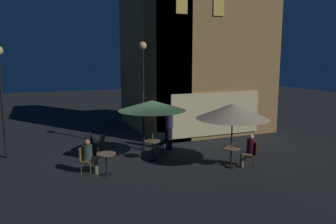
{
  "coord_description": "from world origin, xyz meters",
  "views": [
    {
      "loc": [
        -3.46,
        -12.22,
        3.88
      ],
      "look_at": [
        1.21,
        -0.77,
        1.88
      ],
      "focal_mm": 34.88,
      "sensor_mm": 36.0,
      "label": 1
    }
  ],
  "objects_px": {
    "patio_umbrella_0": "(152,106)",
    "patron_seated_1": "(89,154)",
    "cafe_chair_1": "(253,152)",
    "patron_standing_2": "(169,129)",
    "cafe_table_2": "(106,160)",
    "street_lamp_near_corner": "(143,75)",
    "menu_sandwich_board": "(96,146)",
    "street_lamp_down_street": "(0,76)",
    "patio_umbrella_1": "(232,111)",
    "cafe_chair_2": "(85,158)",
    "cafe_table_1": "(231,153)",
    "patron_seated_0": "(249,149)",
    "cafe_chair_0": "(159,142)",
    "cafe_table_0": "(152,147)"
  },
  "relations": [
    {
      "from": "cafe_table_2",
      "to": "cafe_chair_1",
      "type": "height_order",
      "value": "cafe_chair_1"
    },
    {
      "from": "cafe_table_2",
      "to": "patio_umbrella_0",
      "type": "distance_m",
      "value": 2.76
    },
    {
      "from": "cafe_table_1",
      "to": "cafe_table_2",
      "type": "height_order",
      "value": "cafe_table_2"
    },
    {
      "from": "cafe_table_1",
      "to": "patio_umbrella_0",
      "type": "height_order",
      "value": "patio_umbrella_0"
    },
    {
      "from": "cafe_table_2",
      "to": "cafe_chair_2",
      "type": "distance_m",
      "value": 0.79
    },
    {
      "from": "patio_umbrella_0",
      "to": "patron_seated_1",
      "type": "relative_size",
      "value": 2.17
    },
    {
      "from": "cafe_chair_1",
      "to": "patron_seated_1",
      "type": "height_order",
      "value": "patron_seated_1"
    },
    {
      "from": "cafe_table_2",
      "to": "street_lamp_near_corner",
      "type": "bearing_deg",
      "value": 49.98
    },
    {
      "from": "patron_seated_1",
      "to": "street_lamp_near_corner",
      "type": "bearing_deg",
      "value": 75.48
    },
    {
      "from": "patio_umbrella_0",
      "to": "cafe_chair_1",
      "type": "distance_m",
      "value": 4.1
    },
    {
      "from": "cafe_table_0",
      "to": "patron_seated_0",
      "type": "xyz_separation_m",
      "value": [
        2.91,
        -2.19,
        0.18
      ]
    },
    {
      "from": "cafe_table_0",
      "to": "cafe_table_1",
      "type": "bearing_deg",
      "value": -38.35
    },
    {
      "from": "cafe_chair_1",
      "to": "patron_seated_1",
      "type": "bearing_deg",
      "value": 13.75
    },
    {
      "from": "cafe_chair_1",
      "to": "patron_standing_2",
      "type": "height_order",
      "value": "patron_standing_2"
    },
    {
      "from": "menu_sandwich_board",
      "to": "patron_standing_2",
      "type": "height_order",
      "value": "patron_standing_2"
    },
    {
      "from": "street_lamp_near_corner",
      "to": "cafe_table_2",
      "type": "relative_size",
      "value": 6.15
    },
    {
      "from": "street_lamp_down_street",
      "to": "patio_umbrella_1",
      "type": "relative_size",
      "value": 1.69
    },
    {
      "from": "menu_sandwich_board",
      "to": "patio_umbrella_1",
      "type": "distance_m",
      "value": 5.44
    },
    {
      "from": "street_lamp_near_corner",
      "to": "patron_seated_0",
      "type": "distance_m",
      "value": 5.32
    },
    {
      "from": "street_lamp_down_street",
      "to": "patron_standing_2",
      "type": "xyz_separation_m",
      "value": [
        6.45,
        -1.33,
        -2.36
      ]
    },
    {
      "from": "patron_seated_1",
      "to": "patron_standing_2",
      "type": "relative_size",
      "value": 0.67
    },
    {
      "from": "cafe_table_2",
      "to": "patron_seated_0",
      "type": "xyz_separation_m",
      "value": [
        4.91,
        -1.21,
        0.18
      ]
    },
    {
      "from": "cafe_chair_2",
      "to": "cafe_table_2",
      "type": "bearing_deg",
      "value": 0.0
    },
    {
      "from": "patio_umbrella_1",
      "to": "cafe_chair_2",
      "type": "xyz_separation_m",
      "value": [
        -5.0,
        1.35,
        -1.51
      ]
    },
    {
      "from": "menu_sandwich_board",
      "to": "cafe_table_2",
      "type": "height_order",
      "value": "menu_sandwich_board"
    },
    {
      "from": "patron_seated_0",
      "to": "patron_seated_1",
      "type": "bearing_deg",
      "value": 14.11
    },
    {
      "from": "menu_sandwich_board",
      "to": "cafe_chair_2",
      "type": "bearing_deg",
      "value": -83.66
    },
    {
      "from": "street_lamp_down_street",
      "to": "patron_standing_2",
      "type": "relative_size",
      "value": 2.45
    },
    {
      "from": "cafe_table_1",
      "to": "patron_seated_0",
      "type": "bearing_deg",
      "value": -30.31
    },
    {
      "from": "street_lamp_near_corner",
      "to": "menu_sandwich_board",
      "type": "xyz_separation_m",
      "value": [
        -2.16,
        -0.6,
        -2.72
      ]
    },
    {
      "from": "street_lamp_down_street",
      "to": "cafe_table_1",
      "type": "bearing_deg",
      "value": -29.27
    },
    {
      "from": "menu_sandwich_board",
      "to": "patron_seated_0",
      "type": "distance_m",
      "value": 5.85
    },
    {
      "from": "street_lamp_down_street",
      "to": "cafe_table_2",
      "type": "xyz_separation_m",
      "value": [
        3.3,
        -3.41,
        -2.75
      ]
    },
    {
      "from": "street_lamp_down_street",
      "to": "patio_umbrella_0",
      "type": "bearing_deg",
      "value": -24.57
    },
    {
      "from": "patio_umbrella_1",
      "to": "patron_standing_2",
      "type": "xyz_separation_m",
      "value": [
        -1.21,
        2.97,
        -1.15
      ]
    },
    {
      "from": "cafe_chair_0",
      "to": "patio_umbrella_0",
      "type": "bearing_deg",
      "value": 0.0
    },
    {
      "from": "cafe_table_2",
      "to": "patron_standing_2",
      "type": "height_order",
      "value": "patron_standing_2"
    },
    {
      "from": "cafe_table_1",
      "to": "patron_standing_2",
      "type": "relative_size",
      "value": 0.41
    },
    {
      "from": "cafe_table_2",
      "to": "patron_seated_0",
      "type": "distance_m",
      "value": 5.06
    },
    {
      "from": "patio_umbrella_1",
      "to": "patron_standing_2",
      "type": "bearing_deg",
      "value": 112.23
    },
    {
      "from": "cafe_table_2",
      "to": "patio_umbrella_1",
      "type": "bearing_deg",
      "value": -11.49
    },
    {
      "from": "street_lamp_near_corner",
      "to": "cafe_chair_1",
      "type": "relative_size",
      "value": 4.67
    },
    {
      "from": "street_lamp_down_street",
      "to": "menu_sandwich_board",
      "type": "distance_m",
      "value": 4.54
    },
    {
      "from": "cafe_table_0",
      "to": "patron_seated_0",
      "type": "relative_size",
      "value": 0.62
    },
    {
      "from": "cafe_table_2",
      "to": "patron_standing_2",
      "type": "distance_m",
      "value": 3.8
    },
    {
      "from": "street_lamp_down_street",
      "to": "patron_seated_1",
      "type": "distance_m",
      "value": 4.87
    },
    {
      "from": "cafe_table_1",
      "to": "cafe_chair_2",
      "type": "bearing_deg",
      "value": 164.91
    },
    {
      "from": "street_lamp_near_corner",
      "to": "cafe_table_1",
      "type": "xyz_separation_m",
      "value": [
        2.21,
        -3.46,
        -2.72
      ]
    },
    {
      "from": "patio_umbrella_0",
      "to": "cafe_chair_0",
      "type": "height_order",
      "value": "patio_umbrella_0"
    },
    {
      "from": "cafe_table_1",
      "to": "patron_seated_0",
      "type": "xyz_separation_m",
      "value": [
        0.54,
        -0.32,
        0.19
      ]
    }
  ]
}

